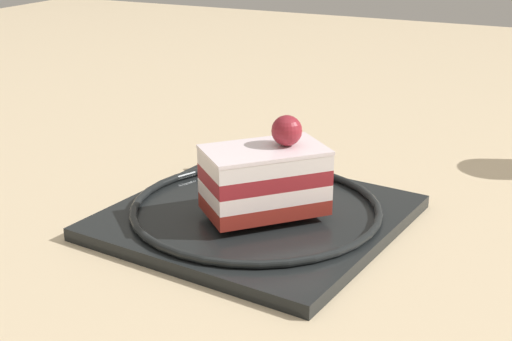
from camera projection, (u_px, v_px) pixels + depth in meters
The scene contains 4 objects.
ground_plane at pixel (259, 234), 0.60m from camera, with size 2.40×2.40×0.00m, color #CDB58F.
dessert_plate at pixel (256, 214), 0.61m from camera, with size 0.25×0.25×0.02m.
cake_slice at pixel (266, 177), 0.59m from camera, with size 0.11×0.11×0.08m.
fork at pixel (230, 170), 0.68m from camera, with size 0.09×0.09×0.00m.
Camera 1 is at (-0.23, 0.49, 0.25)m, focal length 50.92 mm.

